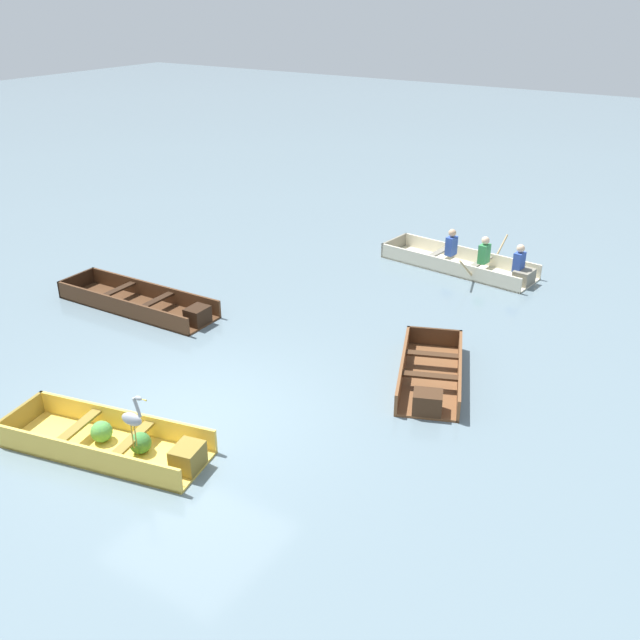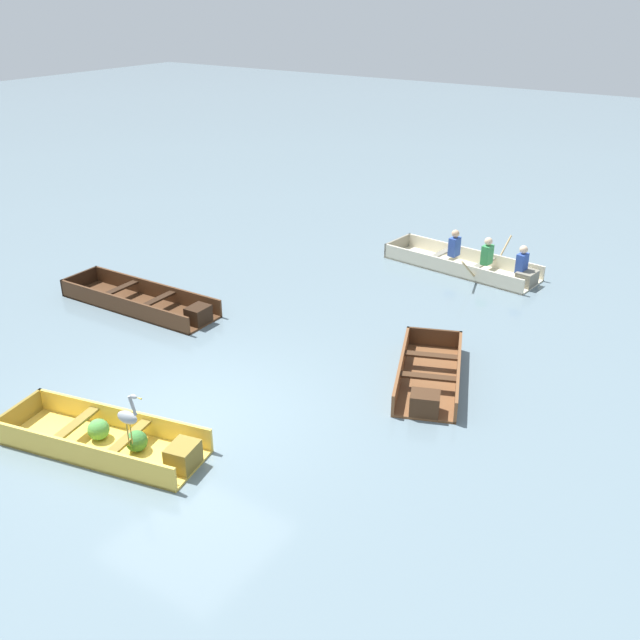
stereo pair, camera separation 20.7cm
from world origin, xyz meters
TOP-DOWN VIEW (x-y plane):
  - ground_plane at (0.00, 0.00)m, footprint 80.00×80.00m
  - dinghy_yellow_foreground at (-0.28, -1.23)m, footprint 3.19×1.63m
  - skiff_dark_varnish_near_moored at (-3.56, 2.52)m, footprint 3.61×1.11m
  - skiff_wooden_brown_mid_moored at (2.68, 2.96)m, footprint 1.87×2.69m
  - rowboat_cream_with_crew at (1.20, 8.19)m, footprint 3.74×2.31m
  - heron_on_dinghy at (0.32, -1.36)m, footprint 0.46×0.18m

SIDE VIEW (x-z plane):
  - ground_plane at x=0.00m, z-range 0.00..0.00m
  - skiff_dark_varnish_near_moored at x=-3.56m, z-range -0.06..0.31m
  - skiff_wooden_brown_mid_moored at x=2.68m, z-range -0.05..0.33m
  - dinghy_yellow_foreground at x=-0.28m, z-range -0.05..0.33m
  - rowboat_cream_with_crew at x=1.20m, z-range -0.26..0.66m
  - heron_on_dinghy at x=0.32m, z-range 0.43..1.27m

